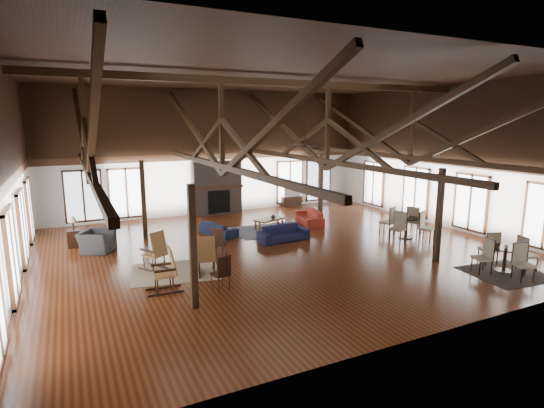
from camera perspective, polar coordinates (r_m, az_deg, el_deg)
name	(u,v)px	position (r m, az deg, el deg)	size (l,w,h in m)	color
floor	(277,249)	(15.23, 0.74, -6.07)	(16.00, 16.00, 0.00)	#5C2D13
ceiling	(278,75)	(14.65, 0.80, 17.00)	(16.00, 14.00, 0.02)	black
wall_back	(214,153)	(21.11, -7.84, 6.87)	(16.00, 0.02, 6.00)	white
wall_front	(436,197)	(9.00, 21.16, 0.93)	(16.00, 0.02, 6.00)	white
wall_left	(6,178)	(13.18, -32.14, 2.95)	(0.02, 14.00, 6.00)	white
wall_right	(446,157)	(19.56, 22.33, 5.86)	(0.02, 14.00, 6.00)	white
roof_truss	(278,135)	(14.57, 0.78, 9.27)	(15.60, 14.07, 3.14)	#301E0D
post_grid	(278,207)	(14.86, 0.75, -0.43)	(8.16, 7.16, 3.05)	#301E0D
fireplace	(217,188)	(20.98, -7.44, 2.16)	(2.50, 0.69, 2.60)	#64544C
ceiling_fan	(305,145)	(13.94, 4.49, 7.95)	(1.60, 1.60, 0.75)	black
sofa_navy_front	(284,233)	(16.22, 1.56, -3.96)	(1.96, 0.76, 0.57)	#15183B
sofa_navy_left	(218,229)	(17.14, -7.26, -3.31)	(0.70, 1.79, 0.52)	#141B37
sofa_orange	(309,217)	(19.01, 5.05, -1.74)	(0.80, 2.04, 0.59)	#A92F20
coffee_table	(269,220)	(17.81, -0.41, -2.15)	(1.39, 1.02, 0.48)	brown
vase	(273,216)	(17.76, 0.15, -1.67)	(0.19, 0.19, 0.20)	#B2B2B2
armchair	(97,241)	(16.07, -22.49, -4.64)	(0.99, 1.14, 0.74)	#2E2E30
side_table_lamp	(74,235)	(17.00, -25.08, -3.74)	(0.47, 0.47, 1.19)	black
rocking_chair_a	(156,252)	(13.43, -15.31, -6.23)	(0.91, 1.07, 1.22)	#A26F3D
rocking_chair_b	(206,256)	(12.74, -8.82, -6.99)	(0.70, 1.01, 1.18)	#A26F3D
rocking_chair_c	(168,270)	(11.76, -13.83, -8.64)	(0.96, 0.56, 1.22)	#A26F3D
side_chair_a	(218,241)	(14.12, -7.27, -4.91)	(0.63, 0.63, 1.06)	black
side_chair_b	(222,270)	(11.48, -6.71, -8.86)	(0.51, 0.51, 0.99)	black
cafe_table_near	(505,255)	(14.65, 28.86, -6.00)	(2.06, 2.06, 1.05)	black
cafe_table_far	(406,224)	(17.35, 17.63, -2.55)	(2.16, 2.16, 1.12)	black
cup_near	(506,247)	(14.49, 28.98, -5.04)	(0.12, 0.12, 0.09)	#B2B2B2
cup_far	(407,216)	(17.36, 17.74, -1.55)	(0.12, 0.12, 0.10)	#B2B2B2
tv_console	(291,201)	(22.88, 2.57, 0.37)	(1.08, 0.41, 0.54)	black
television	(292,191)	(22.80, 2.67, 1.79)	(1.04, 0.14, 0.60)	#B2B2B2
rug_tan	(176,272)	(13.31, -12.81, -8.86)	(2.57, 2.02, 0.01)	tan
rug_navy	(269,230)	(17.79, -0.47, -3.55)	(2.89, 2.17, 0.01)	#1C204F
rug_dark	(506,273)	(14.64, 28.99, -8.16)	(2.18, 1.98, 0.01)	black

